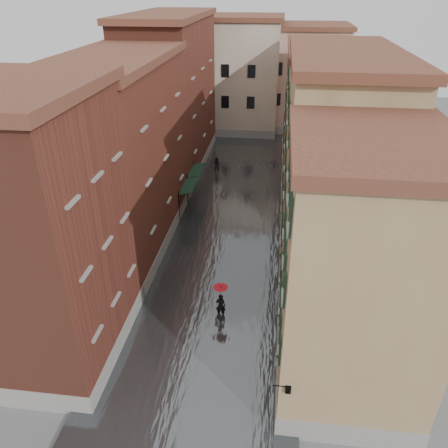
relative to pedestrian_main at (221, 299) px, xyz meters
The scene contains 16 objects.
ground 1.90m from the pedestrian_main, 119.95° to the right, with size 120.00×120.00×0.00m, color slate.
floodwater 11.81m from the pedestrian_main, 93.57° to the left, with size 10.00×60.00×0.20m, color #414548.
building_left_near 9.92m from the pedestrian_main, 157.08° to the right, with size 6.00×8.00×13.00m, color brown.
building_left_mid 12.04m from the pedestrian_main, 135.00° to the left, with size 6.00×14.00×12.50m, color #57241B.
building_left_far 24.70m from the pedestrian_main, 108.78° to the left, with size 6.00×16.00×14.00m, color brown.
building_right_near 8.40m from the pedestrian_main, 27.55° to the right, with size 6.00×8.00×11.50m, color #956E4D.
building_right_mid 11.27m from the pedestrian_main, 50.96° to the left, with size 6.00×14.00×13.00m, color tan.
building_right_far 24.01m from the pedestrian_main, 74.58° to the left, with size 6.00×16.00×11.50m, color #956E4D.
building_end_cream 37.30m from the pedestrian_main, 95.80° to the left, with size 12.00×9.00×13.00m, color beige.
building_end_pink 39.38m from the pedestrian_main, 82.25° to the left, with size 10.00×9.00×12.00m, color tan.
awning_near 12.98m from the pedestrian_main, 109.04° to the left, with size 1.09×3.21×2.80m.
awning_far 16.13m from the pedestrian_main, 105.19° to the left, with size 1.09×3.22×2.80m.
wall_lantern 8.31m from the pedestrian_main, 63.66° to the right, with size 0.71×0.22×0.35m.
window_planters 4.61m from the pedestrian_main, 31.98° to the right, with size 0.59×8.61×0.84m.
pedestrian_main is the anchor object (origin of this frame).
pedestrian_far 21.45m from the pedestrian_main, 98.53° to the left, with size 0.80×0.63×1.65m, color black.
Camera 1 is at (3.34, -17.91, 16.81)m, focal length 35.00 mm.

